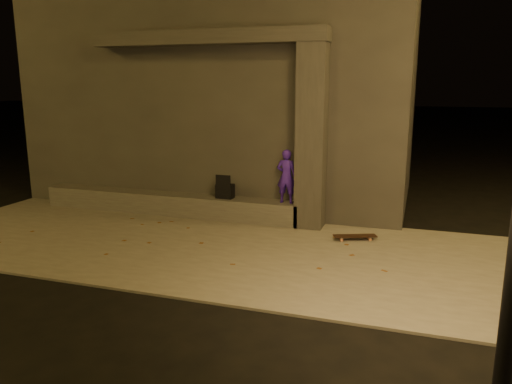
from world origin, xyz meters
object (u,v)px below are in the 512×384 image
(column, at_px, (312,138))
(backpack, at_px, (225,190))
(skateboarder, at_px, (286,176))
(skateboard, at_px, (355,236))

(column, height_order, backpack, column)
(column, bearing_deg, skateboarder, 180.00)
(column, bearing_deg, skateboard, -33.10)
(column, relative_size, skateboarder, 3.27)
(skateboarder, bearing_deg, column, -179.37)
(backpack, bearing_deg, skateboarder, 1.59)
(column, relative_size, backpack, 7.05)
(column, distance_m, skateboard, 2.10)
(skateboarder, distance_m, skateboard, 1.88)
(backpack, distance_m, skateboard, 2.96)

